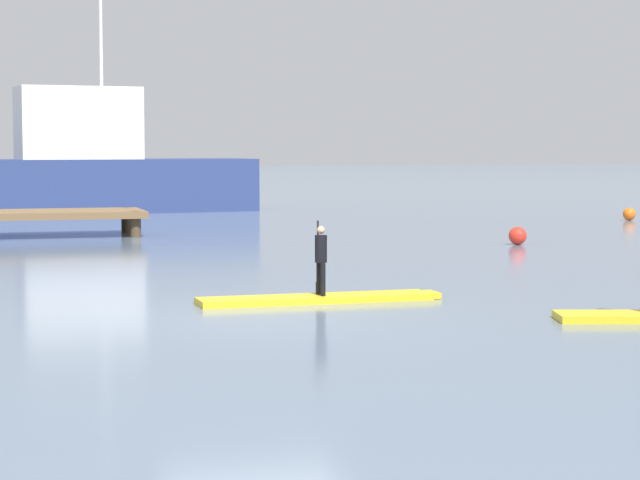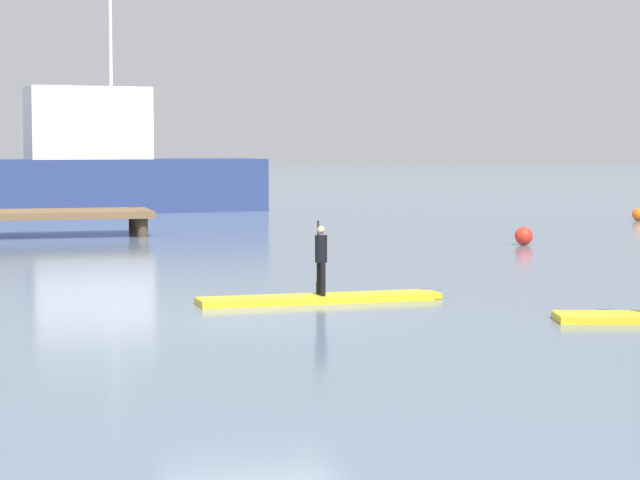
{
  "view_description": "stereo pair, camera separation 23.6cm",
  "coord_description": "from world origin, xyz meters",
  "px_view_note": "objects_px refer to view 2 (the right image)",
  "views": [
    {
      "loc": [
        -3.82,
        -16.14,
        2.37
      ],
      "look_at": [
        1.32,
        1.48,
        0.95
      ],
      "focal_mm": 69.03,
      "sensor_mm": 36.0,
      "label": 1
    },
    {
      "loc": [
        -3.59,
        -16.21,
        2.37
      ],
      "look_at": [
        1.32,
        1.48,
        0.95
      ],
      "focal_mm": 69.03,
      "sensor_mm": 36.0,
      "label": 2
    }
  ],
  "objects_px": {
    "fishing_boat_white_large": "(90,171)",
    "mooring_buoy_near": "(638,214)",
    "paddler_child_solo": "(321,257)",
    "paddleboard_near": "(320,299)",
    "mooring_buoy_far": "(524,236)"
  },
  "relations": [
    {
      "from": "paddler_child_solo",
      "to": "fishing_boat_white_large",
      "type": "distance_m",
      "value": 26.0
    },
    {
      "from": "fishing_boat_white_large",
      "to": "paddleboard_near",
      "type": "bearing_deg",
      "value": -87.4
    },
    {
      "from": "paddleboard_near",
      "to": "fishing_boat_white_large",
      "type": "distance_m",
      "value": 26.04
    },
    {
      "from": "paddleboard_near",
      "to": "mooring_buoy_far",
      "type": "bearing_deg",
      "value": 49.9
    },
    {
      "from": "mooring_buoy_near",
      "to": "mooring_buoy_far",
      "type": "xyz_separation_m",
      "value": [
        -7.48,
        -7.67,
        0.02
      ]
    },
    {
      "from": "paddleboard_near",
      "to": "mooring_buoy_far",
      "type": "height_order",
      "value": "mooring_buoy_far"
    },
    {
      "from": "mooring_buoy_near",
      "to": "mooring_buoy_far",
      "type": "height_order",
      "value": "mooring_buoy_far"
    },
    {
      "from": "fishing_boat_white_large",
      "to": "mooring_buoy_near",
      "type": "xyz_separation_m",
      "value": [
        16.15,
        -9.4,
        -1.25
      ]
    },
    {
      "from": "fishing_boat_white_large",
      "to": "mooring_buoy_far",
      "type": "bearing_deg",
      "value": -63.05
    },
    {
      "from": "mooring_buoy_near",
      "to": "paddleboard_near",
      "type": "bearing_deg",
      "value": -132.1
    },
    {
      "from": "mooring_buoy_far",
      "to": "fishing_boat_white_large",
      "type": "bearing_deg",
      "value": 116.95
    },
    {
      "from": "paddler_child_solo",
      "to": "mooring_buoy_far",
      "type": "distance_m",
      "value": 11.63
    },
    {
      "from": "paddleboard_near",
      "to": "fishing_boat_white_large",
      "type": "height_order",
      "value": "fishing_boat_white_large"
    },
    {
      "from": "paddleboard_near",
      "to": "paddler_child_solo",
      "type": "height_order",
      "value": "paddler_child_solo"
    },
    {
      "from": "fishing_boat_white_large",
      "to": "mooring_buoy_far",
      "type": "relative_size",
      "value": 28.8
    }
  ]
}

